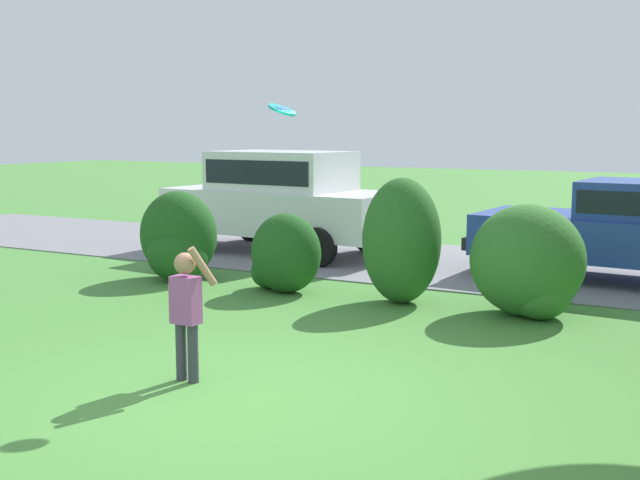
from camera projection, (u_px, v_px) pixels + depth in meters
ground_plane at (237, 397)px, 6.90m from camera, size 80.00×80.00×0.00m
driveway_strip at (483, 267)px, 13.34m from camera, size 28.00×4.40×0.02m
shrub_near_tree at (178, 240)px, 12.26m from camera, size 1.26×1.18×1.38m
shrub_centre_left at (284, 256)px, 11.30m from camera, size 1.16×0.87×1.14m
shrub_centre at (402, 241)px, 10.55m from camera, size 1.06×1.05×1.69m
shrub_centre_right at (529, 265)px, 9.82m from camera, size 1.43×1.30×1.40m
parked_sedan at (626, 227)px, 11.98m from camera, size 4.51×2.32×1.56m
parked_suv at (282, 196)px, 14.80m from camera, size 4.82×2.36×1.92m
child_thrower at (186, 306)px, 7.24m from camera, size 0.46×0.26×1.29m
frisbee at (282, 110)px, 7.61m from camera, size 0.27×0.28×0.13m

